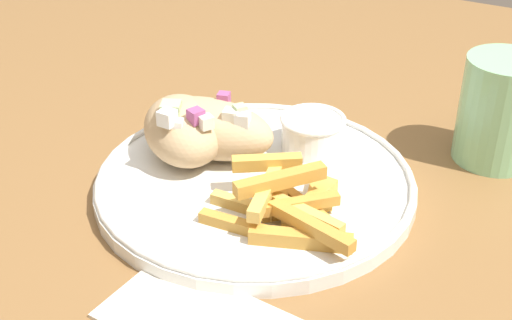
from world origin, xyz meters
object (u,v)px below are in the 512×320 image
plate (256,182)px  pita_sandwich_near (183,130)px  pita_sandwich_far (209,128)px  fries_pile (288,203)px  water_glass (499,115)px  sauce_ramekin (313,131)px

plate → pita_sandwich_near: bearing=179.2°
pita_sandwich_far → plate: bearing=-22.5°
fries_pile → water_glass: 0.24m
plate → water_glass: size_ratio=2.78×
pita_sandwich_far → fries_pile: pita_sandwich_far is taller
fries_pile → water_glass: size_ratio=1.33×
fries_pile → sauce_ramekin: bearing=104.8°
plate → pita_sandwich_far: (-0.06, 0.02, 0.03)m
water_glass → fries_pile: bearing=-121.6°
pita_sandwich_far → fries_pile: size_ratio=0.98×
sauce_ramekin → water_glass: (0.16, 0.09, 0.01)m
pita_sandwich_far → fries_pile: 0.13m
pita_sandwich_near → fries_pile: size_ratio=0.90×
sauce_ramekin → water_glass: water_glass is taller
sauce_ramekin → water_glass: bearing=30.4°
fries_pile → water_glass: bearing=58.4°
plate → pita_sandwich_far: size_ratio=2.13×
pita_sandwich_near → water_glass: bearing=74.8°
pita_sandwich_near → plate: bearing=41.2°
fries_pile → water_glass: (0.13, 0.21, 0.02)m
fries_pile → sauce_ramekin: 0.12m
plate → pita_sandwich_far: bearing=163.7°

